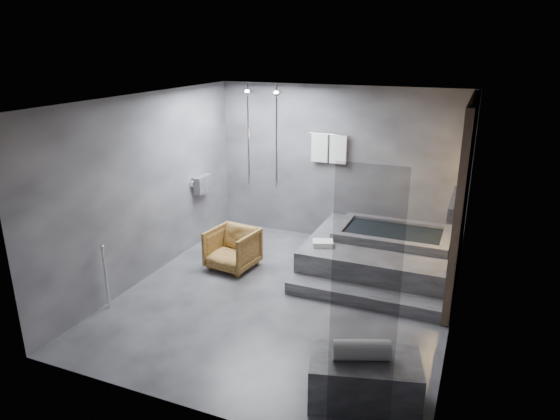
% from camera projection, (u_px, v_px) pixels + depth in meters
% --- Properties ---
extents(room, '(5.00, 5.04, 2.82)m').
position_uv_depth(room, '(320.00, 180.00, 6.70)').
color(room, '#2E2E31').
rests_on(room, ground).
extents(tub_deck, '(2.20, 2.00, 0.50)m').
position_uv_depth(tub_deck, '(380.00, 255.00, 7.99)').
color(tub_deck, '#333336').
rests_on(tub_deck, ground).
extents(tub_step, '(2.20, 0.36, 0.18)m').
position_uv_depth(tub_step, '(362.00, 297.00, 7.01)').
color(tub_step, '#333336').
rests_on(tub_step, ground).
extents(concrete_bench, '(1.22, 0.87, 0.49)m').
position_uv_depth(concrete_bench, '(364.00, 380.00, 5.03)').
color(concrete_bench, '#323235').
rests_on(concrete_bench, ground).
extents(driftwood_chair, '(0.79, 0.81, 0.66)m').
position_uv_depth(driftwood_chair, '(232.00, 249.00, 8.02)').
color(driftwood_chair, '#4D3213').
rests_on(driftwood_chair, ground).
extents(rolled_towel, '(0.60, 0.40, 0.21)m').
position_uv_depth(rolled_towel, '(361.00, 350.00, 4.93)').
color(rolled_towel, silver).
rests_on(rolled_towel, concrete_bench).
extents(deck_towel, '(0.37, 0.32, 0.08)m').
position_uv_depth(deck_towel, '(323.00, 243.00, 7.69)').
color(deck_towel, silver).
rests_on(deck_towel, tub_deck).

